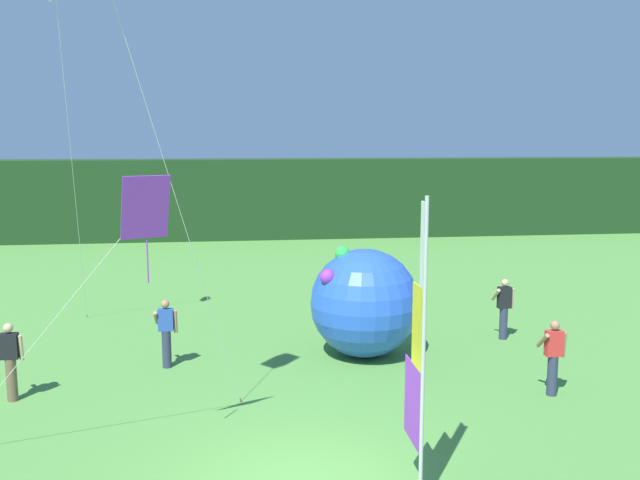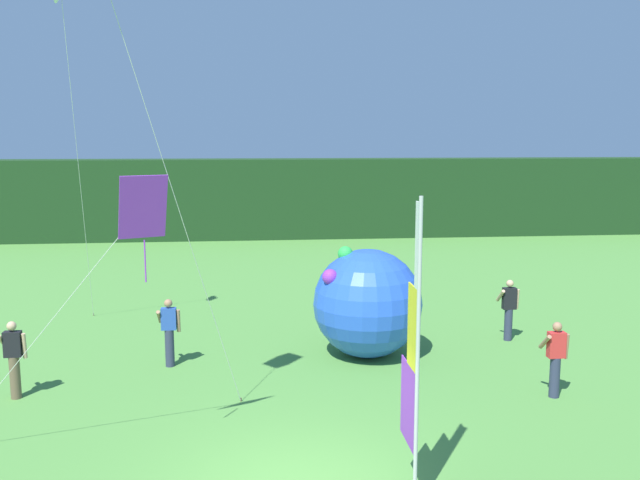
# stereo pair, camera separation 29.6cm
# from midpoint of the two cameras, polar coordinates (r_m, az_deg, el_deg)

# --- Properties ---
(distant_treeline) EXTENTS (80.00, 2.40, 4.31)m
(distant_treeline) POSITION_cam_midpoint_polar(r_m,az_deg,el_deg) (37.86, -4.72, 3.46)
(distant_treeline) COLOR #193819
(distant_treeline) RESTS_ON ground
(banner_flag) EXTENTS (0.06, 1.03, 4.76)m
(banner_flag) POSITION_cam_midpoint_polar(r_m,az_deg,el_deg) (10.53, 8.51, -9.78)
(banner_flag) COLOR #B7B7BC
(banner_flag) RESTS_ON ground
(person_near_banner) EXTENTS (0.55, 0.48, 1.70)m
(person_near_banner) POSITION_cam_midpoint_polar(r_m,az_deg,el_deg) (16.16, -23.59, -8.92)
(person_near_banner) COLOR brown
(person_near_banner) RESTS_ON ground
(person_mid_field) EXTENTS (0.55, 0.48, 1.67)m
(person_mid_field) POSITION_cam_midpoint_polar(r_m,az_deg,el_deg) (15.79, 19.49, -9.16)
(person_mid_field) COLOR #2D334C
(person_mid_field) RESTS_ON ground
(person_far_left) EXTENTS (0.55, 0.48, 1.70)m
(person_far_left) POSITION_cam_midpoint_polar(r_m,az_deg,el_deg) (19.63, 15.82, -5.46)
(person_far_left) COLOR #2D334C
(person_far_left) RESTS_ON ground
(person_far_right) EXTENTS (0.55, 0.48, 1.68)m
(person_far_right) POSITION_cam_midpoint_polar(r_m,az_deg,el_deg) (17.19, -11.93, -7.37)
(person_far_right) COLOR #2D334C
(person_far_right) RESTS_ON ground
(inflatable_balloon) EXTENTS (2.77, 2.77, 2.84)m
(inflatable_balloon) POSITION_cam_midpoint_polar(r_m,az_deg,el_deg) (17.51, 4.44, -5.23)
(inflatable_balloon) COLOR blue
(inflatable_balloon) RESTS_ON ground
(kite_purple_diamond_0) EXTENTS (4.21, 1.30, 4.97)m
(kite_purple_diamond_0) POSITION_cam_midpoint_polar(r_m,az_deg,el_deg) (11.49, -14.23, 1.96)
(kite_purple_diamond_0) COLOR brown
(kite_purple_diamond_0) RESTS_ON ground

